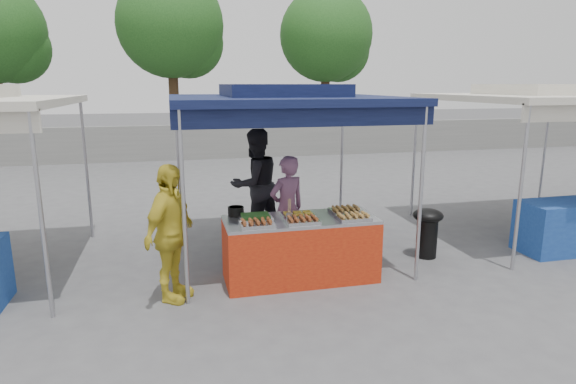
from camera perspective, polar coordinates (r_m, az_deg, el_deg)
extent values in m
plane|color=#4F4E51|center=(6.69, 1.23, -9.91)|extent=(80.00, 80.00, 0.00)
cube|color=slate|center=(17.16, -8.25, 5.94)|extent=(40.00, 0.25, 1.20)
cylinder|color=#A4A4AB|center=(5.65, -12.25, -2.17)|extent=(0.05, 0.05, 2.30)
cylinder|color=#A4A4AB|center=(6.44, 15.46, -0.53)|extent=(0.05, 0.05, 2.30)
cylinder|color=#A4A4AB|center=(8.59, -12.83, 2.84)|extent=(0.05, 0.05, 2.30)
cylinder|color=#A4A4AB|center=(9.13, 6.37, 3.64)|extent=(0.05, 0.05, 2.30)
cube|color=#0E1539|center=(7.15, -0.77, 10.91)|extent=(3.20, 3.20, 0.10)
cube|color=#0E1539|center=(7.15, -0.77, 11.95)|extent=(1.65, 1.65, 0.18)
cube|color=#0E1539|center=(5.71, 2.63, 8.94)|extent=(3.20, 0.04, 0.25)
cylinder|color=#A4A4AB|center=(5.82, -27.17, -2.87)|extent=(0.05, 0.05, 2.30)
cylinder|color=#A4A4AB|center=(8.70, -22.75, 2.29)|extent=(0.05, 0.05, 2.30)
cylinder|color=#A4A4AB|center=(7.28, 25.84, 0.14)|extent=(0.05, 0.05, 2.30)
cylinder|color=#A4A4AB|center=(9.74, 14.71, 3.87)|extent=(0.05, 0.05, 2.30)
cylinder|color=#A4A4AB|center=(11.46, 28.09, 4.06)|extent=(0.05, 0.05, 2.30)
cube|color=beige|center=(9.26, 27.97, 9.86)|extent=(3.20, 3.20, 0.10)
cube|color=beige|center=(9.26, 28.05, 10.66)|extent=(1.65, 1.65, 0.18)
cube|color=navy|center=(8.80, 30.92, -3.45)|extent=(1.80, 0.70, 0.80)
sphere|color=#22521B|center=(19.99, -29.77, 14.63)|extent=(2.47, 2.47, 2.47)
cylinder|color=#392515|center=(18.83, -13.35, 10.92)|extent=(0.36, 0.36, 4.21)
sphere|color=#22521B|center=(18.95, -13.77, 18.76)|extent=(3.85, 3.85, 3.85)
sphere|color=#22521B|center=(19.10, -11.79, 16.98)|extent=(2.65, 2.65, 2.65)
cylinder|color=#392515|center=(20.02, 4.41, 11.02)|extent=(0.36, 0.36, 4.02)
sphere|color=#22521B|center=(20.10, 4.54, 18.07)|extent=(3.67, 3.67, 3.67)
sphere|color=#22521B|center=(20.43, 5.99, 16.34)|extent=(2.53, 2.53, 2.53)
cube|color=#AA270F|center=(6.46, 1.47, -6.92)|extent=(2.00, 0.80, 0.81)
cube|color=#A4A4AB|center=(6.33, 1.50, -3.30)|extent=(2.00, 0.80, 0.04)
cube|color=#AFAFB3|center=(5.96, -3.68, -3.88)|extent=(0.42, 0.30, 0.05)
cube|color=brown|center=(5.95, -3.68, -3.54)|extent=(0.35, 0.25, 0.02)
cube|color=#AFAFB3|center=(6.09, 1.68, -3.50)|extent=(0.42, 0.30, 0.05)
cube|color=brown|center=(6.08, 1.68, -3.16)|extent=(0.35, 0.25, 0.02)
cube|color=#AFAFB3|center=(6.29, 7.75, -3.08)|extent=(0.42, 0.30, 0.05)
cube|color=olive|center=(6.28, 7.76, -2.75)|extent=(0.35, 0.25, 0.02)
cube|color=#AFAFB3|center=(6.25, -3.87, -3.09)|extent=(0.42, 0.30, 0.05)
cube|color=#204C1A|center=(6.24, -3.88, -2.76)|extent=(0.35, 0.25, 0.02)
cube|color=#AFAFB3|center=(6.36, 1.18, -2.78)|extent=(0.42, 0.30, 0.05)
cube|color=#BA8F20|center=(6.35, 1.18, -2.46)|extent=(0.35, 0.25, 0.02)
cube|color=#AFAFB3|center=(6.61, 6.85, -2.27)|extent=(0.42, 0.30, 0.05)
cube|color=olive|center=(6.61, 6.86, -1.96)|extent=(0.35, 0.25, 0.02)
cylinder|color=black|center=(6.46, -6.19, -2.29)|extent=(0.21, 0.21, 0.12)
cylinder|color=#A4A4AB|center=(6.18, 0.18, -2.99)|extent=(0.08, 0.08, 0.10)
cylinder|color=black|center=(7.60, 16.11, -5.21)|extent=(0.31, 0.31, 0.61)
ellipsoid|color=black|center=(7.50, 16.27, -2.64)|extent=(0.45, 0.45, 0.20)
cube|color=navy|center=(6.93, -3.78, -7.82)|extent=(0.49, 0.34, 0.29)
cube|color=navy|center=(7.24, 1.62, -6.94)|extent=(0.47, 0.33, 0.28)
cube|color=navy|center=(7.15, 1.64, -4.86)|extent=(0.45, 0.32, 0.27)
imported|color=#784C6D|center=(7.05, -0.11, -1.99)|extent=(0.67, 0.55, 1.57)
imported|color=black|center=(8.04, -3.89, 0.89)|extent=(1.11, 1.01, 1.86)
imported|color=gold|center=(5.89, -13.78, -4.81)|extent=(0.85, 1.05, 1.67)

